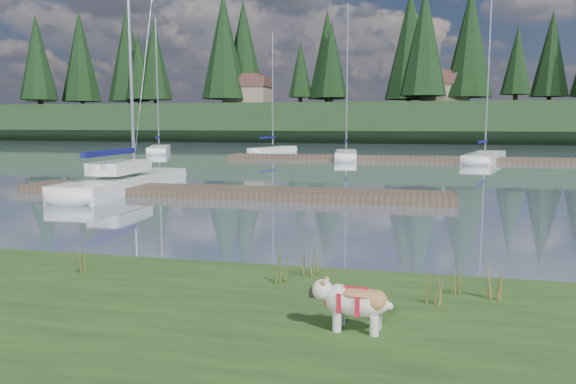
# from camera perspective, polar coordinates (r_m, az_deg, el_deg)

# --- Properties ---
(ground) EXTENTS (200.00, 200.00, 0.00)m
(ground) POSITION_cam_1_polar(r_m,az_deg,el_deg) (40.37, 9.23, 3.20)
(ground) COLOR slate
(ground) RESTS_ON ground
(ridge) EXTENTS (200.00, 20.00, 5.00)m
(ridge) POSITION_cam_1_polar(r_m,az_deg,el_deg) (83.23, 11.34, 6.83)
(ridge) COLOR black
(ridge) RESTS_ON ground
(bulldog) EXTENTS (0.92, 0.43, 0.55)m
(bulldog) POSITION_cam_1_polar(r_m,az_deg,el_deg) (6.42, 6.83, -10.86)
(bulldog) COLOR silver
(bulldog) RESTS_ON bank
(sailboat_main) EXTENTS (2.13, 9.21, 13.12)m
(sailboat_main) POSITION_cam_1_polar(r_m,az_deg,el_deg) (23.66, -15.39, 1.38)
(sailboat_main) COLOR white
(sailboat_main) RESTS_ON ground
(dock_near) EXTENTS (16.00, 2.00, 0.30)m
(dock_near) POSITION_cam_1_polar(r_m,az_deg,el_deg) (20.49, -6.19, -0.01)
(dock_near) COLOR #4C3D2C
(dock_near) RESTS_ON ground
(dock_far) EXTENTS (26.00, 2.20, 0.30)m
(dock_far) POSITION_cam_1_polar(r_m,az_deg,el_deg) (40.27, 12.08, 3.34)
(dock_far) COLOR #4C3D2C
(dock_far) RESTS_ON ground
(sailboat_bg_0) EXTENTS (4.52, 8.09, 11.71)m
(sailboat_bg_0) POSITION_cam_1_polar(r_m,az_deg,el_deg) (51.63, -12.91, 4.30)
(sailboat_bg_0) COLOR white
(sailboat_bg_0) RESTS_ON ground
(sailboat_bg_1) EXTENTS (3.19, 6.97, 10.37)m
(sailboat_bg_1) POSITION_cam_1_polar(r_m,az_deg,el_deg) (48.76, -1.19, 4.34)
(sailboat_bg_1) COLOR white
(sailboat_bg_1) RESTS_ON ground
(sailboat_bg_2) EXTENTS (2.30, 7.53, 11.19)m
(sailboat_bg_2) POSITION_cam_1_polar(r_m,az_deg,el_deg) (41.98, 5.93, 3.85)
(sailboat_bg_2) COLOR white
(sailboat_bg_2) RESTS_ON ground
(sailboat_bg_3) EXTENTS (3.98, 9.39, 13.41)m
(sailboat_bg_3) POSITION_cam_1_polar(r_m,az_deg,el_deg) (41.77, 19.51, 3.46)
(sailboat_bg_3) COLOR white
(sailboat_bg_3) RESTS_ON ground
(weed_0) EXTENTS (0.17, 0.14, 0.68)m
(weed_0) POSITION_cam_1_polar(r_m,az_deg,el_deg) (8.22, -0.27, -7.23)
(weed_0) COLOR #475B23
(weed_0) RESTS_ON bank
(weed_1) EXTENTS (0.17, 0.14, 0.57)m
(weed_1) POSITION_cam_1_polar(r_m,az_deg,el_deg) (8.59, 2.20, -6.91)
(weed_1) COLOR #475B23
(weed_1) RESTS_ON bank
(weed_2) EXTENTS (0.17, 0.14, 0.65)m
(weed_2) POSITION_cam_1_polar(r_m,az_deg,el_deg) (7.99, 16.99, -8.05)
(weed_2) COLOR #475B23
(weed_2) RESTS_ON bank
(weed_3) EXTENTS (0.17, 0.14, 0.51)m
(weed_3) POSITION_cam_1_polar(r_m,az_deg,el_deg) (9.28, -19.98, -6.44)
(weed_3) COLOR #475B23
(weed_3) RESTS_ON bank
(weed_4) EXTENTS (0.17, 0.14, 0.48)m
(weed_4) POSITION_cam_1_polar(r_m,az_deg,el_deg) (7.54, 14.58, -9.44)
(weed_4) COLOR #475B23
(weed_4) RESTS_ON bank
(weed_5) EXTENTS (0.17, 0.14, 0.70)m
(weed_5) POSITION_cam_1_polar(r_m,az_deg,el_deg) (7.93, 20.34, -8.16)
(weed_5) COLOR #475B23
(weed_5) RESTS_ON bank
(mud_lip) EXTENTS (60.00, 0.50, 0.14)m
(mud_lip) POSITION_cam_1_polar(r_m,az_deg,el_deg) (9.38, -4.49, -9.01)
(mud_lip) COLOR #33281C
(mud_lip) RESTS_ON ground
(conifer_0) EXTENTS (5.72, 5.72, 14.15)m
(conifer_0) POSITION_cam_1_polar(r_m,az_deg,el_deg) (96.91, -24.12, 12.39)
(conifer_0) COLOR #382619
(conifer_0) RESTS_ON ridge
(conifer_1) EXTENTS (4.40, 4.40, 11.30)m
(conifer_1) POSITION_cam_1_polar(r_m,az_deg,el_deg) (92.15, -14.90, 12.21)
(conifer_1) COLOR #382619
(conifer_1) RESTS_ON ridge
(conifer_2) EXTENTS (6.60, 6.60, 16.05)m
(conifer_2) POSITION_cam_1_polar(r_m,az_deg,el_deg) (83.67, -6.55, 14.51)
(conifer_2) COLOR #382619
(conifer_2) RESTS_ON ridge
(conifer_3) EXTENTS (4.84, 4.84, 12.25)m
(conifer_3) POSITION_cam_1_polar(r_m,az_deg,el_deg) (83.66, 4.43, 13.29)
(conifer_3) COLOR #382619
(conifer_3) RESTS_ON ridge
(conifer_4) EXTENTS (6.16, 6.16, 15.10)m
(conifer_4) POSITION_cam_1_polar(r_m,az_deg,el_deg) (76.89, 13.67, 14.68)
(conifer_4) COLOR #382619
(conifer_4) RESTS_ON ridge
(conifer_5) EXTENTS (3.96, 3.96, 10.35)m
(conifer_5) POSITION_cam_1_polar(r_m,az_deg,el_deg) (81.52, 22.26, 12.31)
(conifer_5) COLOR #382619
(conifer_5) RESTS_ON ridge
(house_0) EXTENTS (6.30, 5.30, 4.65)m
(house_0) POSITION_cam_1_polar(r_m,az_deg,el_deg) (84.04, -4.06, 10.23)
(house_0) COLOR gray
(house_0) RESTS_ON ridge
(house_1) EXTENTS (6.30, 5.30, 4.65)m
(house_1) POSITION_cam_1_polar(r_m,az_deg,el_deg) (81.38, 15.67, 10.10)
(house_1) COLOR gray
(house_1) RESTS_ON ridge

